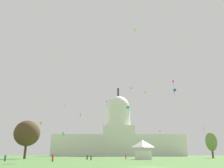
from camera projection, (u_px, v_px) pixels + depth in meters
ground_plane at (150, 167)px, 29.19m from camera, size 800.00×800.00×0.00m
capitol_building at (118, 137)px, 211.03m from camera, size 117.99×23.29×63.33m
event_tent at (143, 150)px, 75.14m from camera, size 6.15×6.45×6.04m
tree_west_far at (27, 133)px, 86.44m from camera, size 11.36×11.66×13.91m
tree_east_mid at (211, 142)px, 109.39m from camera, size 6.23×7.00×11.93m
person_navy_front_right at (87, 157)px, 72.73m from camera, size 0.58×0.58×1.55m
person_red_near_tree_west at (53, 158)px, 52.56m from camera, size 0.55×0.55×1.76m
person_olive_mid_left at (91, 158)px, 66.68m from camera, size 0.65×0.65×1.61m
person_red_lawn_far_left at (126, 157)px, 78.85m from camera, size 0.47×0.47×1.65m
person_denim_back_right at (5, 158)px, 54.89m from camera, size 0.62×0.62×1.53m
kite_yellow_low at (41, 123)px, 114.42m from camera, size 1.46×1.47×2.66m
kite_pink_low at (160, 132)px, 128.04m from camera, size 0.87×0.34×3.78m
kite_green_low at (63, 134)px, 85.82m from camera, size 1.06×0.72×1.51m
kite_black_high at (131, 89)px, 196.58m from camera, size 1.84×0.81×0.34m
kite_lime_low at (80, 115)px, 83.70m from camera, size 0.46×0.85×1.51m
kite_violet_low at (203, 126)px, 107.33m from camera, size 1.04×1.28×4.01m
kite_gold_high at (145, 92)px, 189.20m from camera, size 1.37×1.40×2.63m
kite_turquoise_low at (128, 108)px, 72.01m from camera, size 1.01×1.00×2.55m
kite_white_high at (135, 30)px, 87.81m from camera, size 1.42×1.36×1.49m
kite_orange_mid at (130, 110)px, 109.98m from camera, size 1.47×0.81×0.17m
kite_blue_mid at (175, 90)px, 71.42m from camera, size 0.87×1.10×2.22m
kite_cyan_mid at (64, 106)px, 158.50m from camera, size 0.69×0.75×1.13m
kite_magenta_high at (173, 81)px, 148.47m from camera, size 0.98×1.02×3.87m
kite_red_high at (123, 98)px, 181.92m from camera, size 0.40×0.75×2.33m
kite_yellow_low_b at (174, 140)px, 146.43m from camera, size 1.05×1.07×3.42m
kite_pink_mid at (107, 102)px, 119.53m from camera, size 0.74×0.80×4.01m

